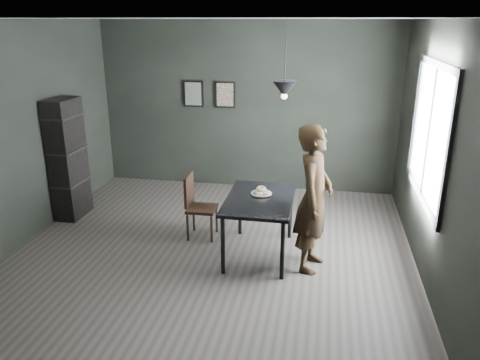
% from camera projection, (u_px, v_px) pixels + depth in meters
% --- Properties ---
extents(ground, '(5.00, 5.00, 0.00)m').
position_uv_depth(ground, '(212.00, 250.00, 5.98)').
color(ground, '#36322F').
rests_on(ground, ground).
extents(back_wall, '(5.00, 0.10, 2.80)m').
position_uv_depth(back_wall, '(246.00, 107.00, 7.85)').
color(back_wall, black).
rests_on(back_wall, ground).
extents(ceiling, '(5.00, 5.00, 0.02)m').
position_uv_depth(ceiling, '(207.00, 19.00, 5.07)').
color(ceiling, silver).
rests_on(ceiling, ground).
extents(window_assembly, '(0.04, 1.96, 1.56)m').
position_uv_depth(window_assembly, '(429.00, 132.00, 5.22)').
color(window_assembly, white).
rests_on(window_assembly, ground).
extents(cafe_table, '(0.80, 1.20, 0.75)m').
position_uv_depth(cafe_table, '(260.00, 204.00, 5.66)').
color(cafe_table, black).
rests_on(cafe_table, ground).
extents(white_plate, '(0.23, 0.23, 0.01)m').
position_uv_depth(white_plate, '(261.00, 194.00, 5.75)').
color(white_plate, white).
rests_on(white_plate, cafe_table).
extents(donut_pile, '(0.20, 0.21, 0.09)m').
position_uv_depth(donut_pile, '(261.00, 191.00, 5.74)').
color(donut_pile, beige).
rests_on(donut_pile, white_plate).
extents(woman, '(0.52, 0.69, 1.73)m').
position_uv_depth(woman, '(314.00, 199.00, 5.30)').
color(woman, black).
rests_on(woman, ground).
extents(wood_chair, '(0.39, 0.39, 0.87)m').
position_uv_depth(wood_chair, '(196.00, 202.00, 6.21)').
color(wood_chair, black).
rests_on(wood_chair, ground).
extents(shelf_unit, '(0.33, 0.58, 1.75)m').
position_uv_depth(shelf_unit, '(68.00, 159.00, 6.77)').
color(shelf_unit, black).
rests_on(shelf_unit, ground).
extents(pendant_lamp, '(0.28, 0.28, 0.86)m').
position_uv_depth(pendant_lamp, '(284.00, 89.00, 5.26)').
color(pendant_lamp, black).
rests_on(pendant_lamp, ground).
extents(framed_print_left, '(0.34, 0.04, 0.44)m').
position_uv_depth(framed_print_left, '(193.00, 94.00, 7.91)').
color(framed_print_left, black).
rests_on(framed_print_left, ground).
extents(framed_print_right, '(0.34, 0.04, 0.44)m').
position_uv_depth(framed_print_right, '(225.00, 95.00, 7.82)').
color(framed_print_right, black).
rests_on(framed_print_right, ground).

